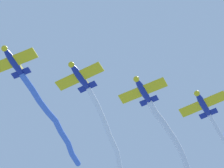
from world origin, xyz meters
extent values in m
ellipsoid|color=navy|center=(3.10, 0.24, 56.56)|extent=(4.94, 1.10, 1.01)
sphere|color=yellow|center=(5.45, 0.19, 56.56)|extent=(0.87, 0.87, 0.86)
ellipsoid|color=black|center=(3.71, 0.23, 56.93)|extent=(1.24, 0.69, 0.54)
cube|color=yellow|center=(3.26, 0.23, 56.42)|extent=(1.81, 7.19, 0.13)
cube|color=navy|center=(1.03, 0.28, 56.65)|extent=(0.99, 2.81, 0.11)
cube|color=yellow|center=(1.13, 0.27, 57.17)|extent=(1.12, 0.16, 1.39)
cylinder|color=#4C75DB|center=(-0.62, 0.41, 56.35)|extent=(2.71, 1.13, 1.20)
cylinder|color=#4C75DB|center=(-3.02, 0.49, 56.23)|extent=(2.34, 0.97, 0.95)
cylinder|color=#4C75DB|center=(-5.31, 0.49, 56.36)|extent=(2.42, 0.95, 1.09)
cylinder|color=#4C75DB|center=(-7.56, 0.62, 56.57)|extent=(2.34, 1.09, 1.09)
cylinder|color=#4C75DB|center=(-9.85, 0.54, 56.81)|extent=(2.64, 1.24, 1.17)
cylinder|color=#4C75DB|center=(-12.34, 0.35, 56.94)|extent=(2.59, 0.90, 0.90)
cylinder|color=#4C75DB|center=(-14.68, 0.16, 56.84)|extent=(2.33, 1.24, 1.07)
cylinder|color=#4C75DB|center=(-16.80, 0.02, 56.61)|extent=(2.29, 0.98, 1.15)
sphere|color=#4C75DB|center=(0.64, 0.28, 56.50)|extent=(0.88, 0.88, 0.88)
sphere|color=#4C75DB|center=(-1.88, 0.54, 56.19)|extent=(0.88, 0.88, 0.88)
sphere|color=#4C75DB|center=(-4.16, 0.45, 56.26)|extent=(0.88, 0.88, 0.88)
sphere|color=#4C75DB|center=(-6.47, 0.52, 56.46)|extent=(0.88, 0.88, 0.88)
sphere|color=#4C75DB|center=(-8.65, 0.73, 56.67)|extent=(0.88, 0.88, 0.88)
sphere|color=#4C75DB|center=(-11.05, 0.36, 56.95)|extent=(0.88, 0.88, 0.88)
sphere|color=#4C75DB|center=(-13.63, 0.34, 56.93)|extent=(0.88, 0.88, 0.88)
sphere|color=#4C75DB|center=(-15.73, -0.03, 56.75)|extent=(0.88, 0.88, 0.88)
sphere|color=#4C75DB|center=(-17.87, 0.06, 56.47)|extent=(0.88, 0.88, 0.88)
ellipsoid|color=navy|center=(-2.90, 7.50, 56.81)|extent=(5.00, 1.49, 1.01)
sphere|color=yellow|center=(-0.56, 7.27, 56.81)|extent=(0.94, 0.94, 0.86)
ellipsoid|color=black|center=(-2.28, 7.44, 57.18)|extent=(1.29, 0.79, 0.54)
cube|color=yellow|center=(-2.73, 7.49, 56.67)|extent=(2.39, 7.29, 0.13)
cube|color=navy|center=(-4.95, 7.71, 56.90)|extent=(1.21, 2.88, 0.11)
cube|color=yellow|center=(-4.86, 7.70, 57.42)|extent=(1.13, 0.25, 1.39)
cylinder|color=white|center=(-6.76, 7.77, 56.62)|extent=(2.91, 0.80, 1.02)
cylinder|color=white|center=(-9.74, 7.69, 56.34)|extent=(3.27, 0.95, 1.04)
cylinder|color=white|center=(-12.70, 7.45, 55.99)|extent=(2.95, 1.03, 1.16)
cylinder|color=white|center=(-15.51, 7.28, 55.60)|extent=(2.95, 0.81, 1.11)
cylinder|color=white|center=(-18.36, 6.88, 55.40)|extent=(3.06, 1.47, 0.79)
sphere|color=white|center=(-5.34, 7.75, 56.75)|extent=(0.75, 0.75, 0.75)
sphere|color=white|center=(-8.17, 7.80, 56.48)|extent=(0.75, 0.75, 0.75)
sphere|color=white|center=(-11.32, 7.59, 56.19)|extent=(0.75, 0.75, 0.75)
sphere|color=white|center=(-14.09, 7.31, 55.78)|extent=(0.75, 0.75, 0.75)
sphere|color=white|center=(-16.93, 7.25, 55.42)|extent=(0.75, 0.75, 0.75)
sphere|color=white|center=(-19.80, 6.51, 55.38)|extent=(0.75, 0.75, 0.75)
ellipsoid|color=navy|center=(-8.89, 14.77, 57.06)|extent=(4.98, 1.33, 1.01)
sphere|color=yellow|center=(-6.55, 14.61, 57.06)|extent=(0.91, 0.91, 0.86)
ellipsoid|color=black|center=(-8.28, 14.73, 57.43)|extent=(1.27, 0.75, 0.54)
cube|color=yellow|center=(-8.72, 14.76, 56.92)|extent=(2.15, 7.26, 0.13)
cube|color=navy|center=(-10.95, 14.91, 57.15)|extent=(1.12, 2.85, 0.11)
cube|color=yellow|center=(-10.85, 14.90, 57.67)|extent=(1.13, 0.21, 1.39)
cylinder|color=white|center=(-12.33, 14.92, 57.15)|extent=(2.12, 0.97, 1.24)
cylinder|color=white|center=(-14.57, 15.12, 57.43)|extent=(2.76, 1.36, 1.20)
cylinder|color=white|center=(-17.07, 15.43, 57.73)|extent=(2.70, 1.12, 1.29)
cylinder|color=white|center=(-19.38, 15.64, 57.93)|extent=(2.24, 1.18, 0.99)
cylinder|color=white|center=(-21.69, 15.85, 57.80)|extent=(2.71, 1.11, 1.26)
cylinder|color=white|center=(-23.96, 15.91, 57.66)|extent=(2.05, 1.00, 0.98)
cylinder|color=white|center=(-25.94, 15.81, 57.55)|extent=(2.14, 1.06, 1.20)
sphere|color=white|center=(-11.35, 14.94, 57.00)|extent=(0.94, 0.94, 0.94)
sphere|color=white|center=(-13.31, 14.91, 57.31)|extent=(0.94, 0.94, 0.94)
sphere|color=white|center=(-15.82, 15.34, 57.55)|extent=(0.94, 0.94, 0.94)
sphere|color=white|center=(-18.32, 15.52, 57.90)|extent=(0.94, 0.94, 0.94)
sphere|color=white|center=(-20.43, 15.77, 57.95)|extent=(0.94, 0.94, 0.94)
sphere|color=white|center=(-22.96, 15.94, 57.64)|extent=(0.94, 0.94, 0.94)
sphere|color=white|center=(-24.96, 15.87, 57.68)|extent=(0.94, 0.94, 0.94)
ellipsoid|color=navy|center=(-14.88, 22.04, 57.31)|extent=(5.00, 1.54, 1.01)
sphere|color=yellow|center=(-12.55, 21.78, 57.31)|extent=(0.94, 0.94, 0.86)
ellipsoid|color=black|center=(-14.27, 21.97, 57.68)|extent=(1.30, 0.80, 0.54)
cube|color=yellow|center=(-14.72, 22.02, 57.17)|extent=(2.45, 7.30, 0.13)
cube|color=navy|center=(-16.94, 22.27, 57.40)|extent=(1.24, 2.88, 0.11)
cube|color=yellow|center=(-16.84, 22.25, 57.92)|extent=(1.13, 0.26, 1.39)
cylinder|color=white|center=(-18.73, 22.45, 57.40)|extent=(2.93, 0.91, 0.93)
cylinder|color=white|center=(-21.55, 22.69, 57.81)|extent=(3.00, 0.82, 1.16)
sphere|color=white|center=(-17.33, 22.31, 57.25)|extent=(0.63, 0.63, 0.63)
sphere|color=white|center=(-20.13, 22.59, 57.54)|extent=(0.63, 0.63, 0.63)
sphere|color=white|center=(-22.97, 22.78, 58.07)|extent=(0.63, 0.63, 0.63)
camera|label=1|loc=(29.74, 26.35, 2.01)|focal=75.50mm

